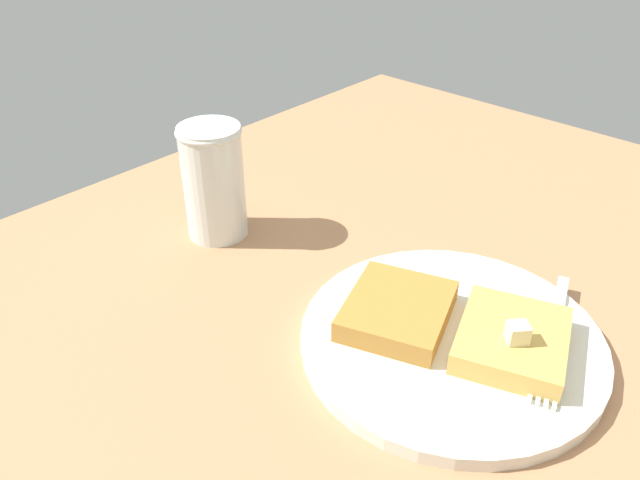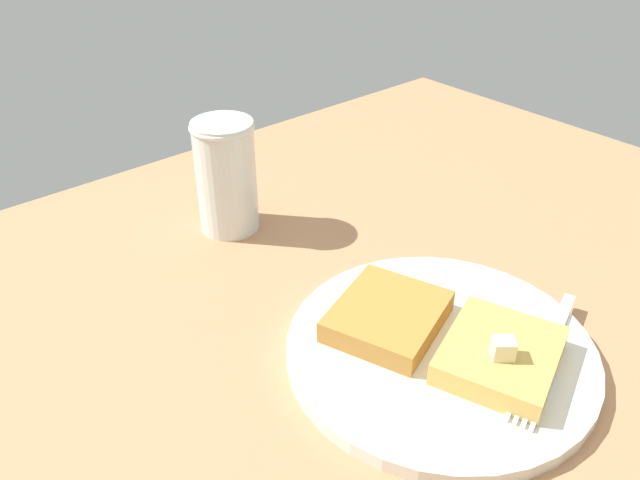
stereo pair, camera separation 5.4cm
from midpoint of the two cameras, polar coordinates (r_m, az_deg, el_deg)
name	(u,v)px [view 2 (the right image)]	position (r cm, az deg, el deg)	size (l,w,h in cm)	color
table_surface	(474,362)	(53.04, 16.80, -10.71)	(94.43, 94.43, 2.71)	#AD7952
plate	(440,349)	(50.42, 13.99, -9.77)	(23.85, 23.85, 1.17)	silver
toast_slice_left	(500,355)	(49.01, 19.28, -10.04)	(7.85, 9.06, 1.88)	gold
toast_slice_middle	(388,316)	(50.33, 9.32, -6.99)	(7.85, 9.06, 1.88)	#AE7731
butter_pat_primary	(503,348)	(47.06, 19.67, -9.44)	(1.52, 1.37, 1.52)	#F4E9B0
fork	(544,361)	(50.80, 22.76, -10.32)	(6.59, 15.59, 0.36)	silver
syrup_jar	(227,182)	(62.59, -6.07, 5.23)	(6.28, 6.28, 11.53)	#552510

